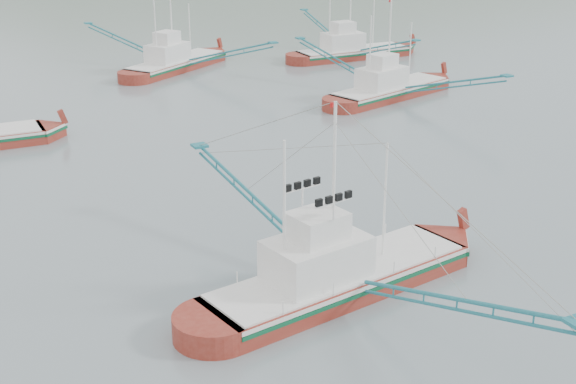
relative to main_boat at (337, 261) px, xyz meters
name	(u,v)px	position (x,y,z in m)	size (l,w,h in m)	color
ground	(346,294)	(0.39, -0.33, -1.72)	(1200.00, 1200.00, 0.00)	slate
main_boat	(337,261)	(0.00, 0.00, 0.00)	(14.33, 25.03, 10.20)	maroon
bg_boat_right	(390,78)	(24.01, 30.54, 0.10)	(13.63, 23.35, 9.66)	maroon
bg_boat_far	(175,51)	(10.72, 51.08, 0.34)	(16.74, 21.92, 9.75)	maroon
bg_boat_extra	(351,47)	(30.51, 47.66, -0.39)	(13.24, 23.88, 9.66)	maroon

